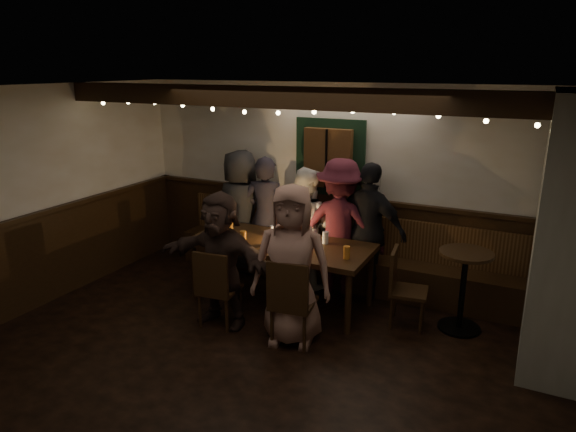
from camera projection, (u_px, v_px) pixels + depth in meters
The scene contains 13 objects.
room at pixel (404, 235), 5.43m from camera, with size 6.02×5.01×2.62m.
dining_table at pixel (280, 247), 6.13m from camera, with size 2.17×0.93×0.94m.
chair_near_left at pixel (216, 285), 5.58m from camera, with size 0.45×0.45×0.90m.
chair_near_right at pixel (291, 298), 5.19m from camera, with size 0.48×0.48×0.95m.
chair_end at pixel (401, 283), 5.66m from camera, with size 0.45×0.45×0.88m.
high_top at pixel (464, 281), 5.52m from camera, with size 0.57×0.57×0.91m.
person_a at pixel (241, 211), 7.16m from camera, with size 0.83×0.54×1.71m, color #252629.
person_b at pixel (266, 217), 6.95m from camera, with size 0.60×0.40×1.66m, color #22202B.
person_c at pixel (306, 227), 6.67m from camera, with size 0.76×0.60×1.57m, color silver.
person_d at pixel (340, 227), 6.43m from camera, with size 1.11×0.64×1.72m, color #401522.
person_e at pixel (369, 231), 6.31m from camera, with size 0.99×0.41×1.70m, color black.
person_f at pixel (221, 259), 5.62m from camera, with size 1.41×0.45×1.52m, color #2E201C.
person_g at pixel (292, 265), 5.22m from camera, with size 0.83×0.54×1.70m, color #9B6F63.
Camera 1 is at (2.24, -3.74, 2.81)m, focal length 32.00 mm.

